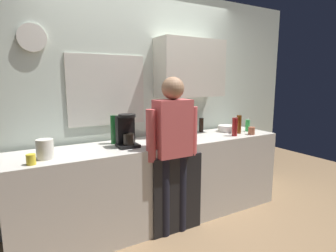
{
  "coord_description": "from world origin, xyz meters",
  "views": [
    {
      "loc": [
        -1.36,
        -2.27,
        1.57
      ],
      "look_at": [
        0.09,
        0.25,
        1.08
      ],
      "focal_mm": 29.38,
      "sensor_mm": 36.0,
      "label": 1
    }
  ],
  "objects_px": {
    "bottle_amber_beer": "(239,124)",
    "dish_soap": "(248,125)",
    "bottle_green_wine": "(114,130)",
    "person_at_sink": "(173,143)",
    "storage_canister": "(45,149)",
    "mixing_bowl": "(227,128)",
    "bottle_red_vinegar": "(235,127)",
    "cup_terracotta_mug": "(252,131)",
    "cup_yellow_cup": "(31,159)",
    "bottle_dark_sauce": "(201,125)",
    "coffee_maker": "(126,132)",
    "cup_blue_mug": "(193,133)"
  },
  "relations": [
    {
      "from": "mixing_bowl",
      "to": "dish_soap",
      "type": "relative_size",
      "value": 1.22
    },
    {
      "from": "bottle_dark_sauce",
      "to": "bottle_amber_beer",
      "type": "distance_m",
      "value": 0.47
    },
    {
      "from": "bottle_green_wine",
      "to": "bottle_red_vinegar",
      "type": "xyz_separation_m",
      "value": [
        1.38,
        -0.33,
        -0.04
      ]
    },
    {
      "from": "bottle_green_wine",
      "to": "storage_canister",
      "type": "distance_m",
      "value": 0.74
    },
    {
      "from": "cup_blue_mug",
      "to": "cup_terracotta_mug",
      "type": "bearing_deg",
      "value": -15.51
    },
    {
      "from": "bottle_green_wine",
      "to": "mixing_bowl",
      "type": "height_order",
      "value": "bottle_green_wine"
    },
    {
      "from": "mixing_bowl",
      "to": "cup_blue_mug",
      "type": "bearing_deg",
      "value": -170.75
    },
    {
      "from": "mixing_bowl",
      "to": "storage_canister",
      "type": "distance_m",
      "value": 2.2
    },
    {
      "from": "bottle_amber_beer",
      "to": "cup_blue_mug",
      "type": "relative_size",
      "value": 2.3
    },
    {
      "from": "cup_blue_mug",
      "to": "dish_soap",
      "type": "bearing_deg",
      "value": -1.35
    },
    {
      "from": "bottle_green_wine",
      "to": "cup_terracotta_mug",
      "type": "distance_m",
      "value": 1.67
    },
    {
      "from": "coffee_maker",
      "to": "bottle_amber_beer",
      "type": "xyz_separation_m",
      "value": [
        1.47,
        -0.06,
        -0.03
      ]
    },
    {
      "from": "bottle_amber_beer",
      "to": "person_at_sink",
      "type": "distance_m",
      "value": 1.11
    },
    {
      "from": "cup_terracotta_mug",
      "to": "dish_soap",
      "type": "distance_m",
      "value": 0.22
    },
    {
      "from": "bottle_dark_sauce",
      "to": "coffee_maker",
      "type": "bearing_deg",
      "value": -166.98
    },
    {
      "from": "coffee_maker",
      "to": "bottle_green_wine",
      "type": "distance_m",
      "value": 0.19
    },
    {
      "from": "cup_yellow_cup",
      "to": "cup_blue_mug",
      "type": "distance_m",
      "value": 1.71
    },
    {
      "from": "cup_terracotta_mug",
      "to": "storage_canister",
      "type": "distance_m",
      "value": 2.32
    },
    {
      "from": "mixing_bowl",
      "to": "storage_canister",
      "type": "relative_size",
      "value": 1.29
    },
    {
      "from": "bottle_red_vinegar",
      "to": "person_at_sink",
      "type": "relative_size",
      "value": 0.14
    },
    {
      "from": "cup_terracotta_mug",
      "to": "person_at_sink",
      "type": "distance_m",
      "value": 1.18
    },
    {
      "from": "cup_terracotta_mug",
      "to": "person_at_sink",
      "type": "relative_size",
      "value": 0.06
    },
    {
      "from": "cup_terracotta_mug",
      "to": "dish_soap",
      "type": "height_order",
      "value": "dish_soap"
    },
    {
      "from": "bottle_amber_beer",
      "to": "mixing_bowl",
      "type": "distance_m",
      "value": 0.19
    },
    {
      "from": "bottle_red_vinegar",
      "to": "cup_blue_mug",
      "type": "relative_size",
      "value": 2.2
    },
    {
      "from": "cup_terracotta_mug",
      "to": "storage_canister",
      "type": "height_order",
      "value": "storage_canister"
    },
    {
      "from": "bottle_amber_beer",
      "to": "storage_canister",
      "type": "bearing_deg",
      "value": -179.62
    },
    {
      "from": "bottle_green_wine",
      "to": "bottle_red_vinegar",
      "type": "height_order",
      "value": "bottle_green_wine"
    },
    {
      "from": "cup_terracotta_mug",
      "to": "mixing_bowl",
      "type": "relative_size",
      "value": 0.42
    },
    {
      "from": "bottle_red_vinegar",
      "to": "person_at_sink",
      "type": "bearing_deg",
      "value": -172.6
    },
    {
      "from": "bottle_amber_beer",
      "to": "dish_soap",
      "type": "height_order",
      "value": "bottle_amber_beer"
    },
    {
      "from": "bottle_dark_sauce",
      "to": "bottle_amber_beer",
      "type": "xyz_separation_m",
      "value": [
        0.34,
        -0.32,
        0.03
      ]
    },
    {
      "from": "coffee_maker",
      "to": "mixing_bowl",
      "type": "xyz_separation_m",
      "value": [
        1.43,
        0.11,
        -0.11
      ]
    },
    {
      "from": "bottle_dark_sauce",
      "to": "person_at_sink",
      "type": "xyz_separation_m",
      "value": [
        -0.75,
        -0.53,
        -0.05
      ]
    },
    {
      "from": "cup_yellow_cup",
      "to": "person_at_sink",
      "type": "xyz_separation_m",
      "value": [
        1.26,
        -0.08,
        -0.0
      ]
    },
    {
      "from": "bottle_green_wine",
      "to": "person_at_sink",
      "type": "xyz_separation_m",
      "value": [
        0.44,
        -0.45,
        -0.11
      ]
    },
    {
      "from": "bottle_amber_beer",
      "to": "person_at_sink",
      "type": "relative_size",
      "value": 0.14
    },
    {
      "from": "mixing_bowl",
      "to": "storage_canister",
      "type": "xyz_separation_m",
      "value": [
        -2.19,
        -0.19,
        0.04
      ]
    },
    {
      "from": "bottle_green_wine",
      "to": "cup_yellow_cup",
      "type": "height_order",
      "value": "bottle_green_wine"
    },
    {
      "from": "mixing_bowl",
      "to": "person_at_sink",
      "type": "relative_size",
      "value": 0.14
    },
    {
      "from": "bottle_red_vinegar",
      "to": "dish_soap",
      "type": "relative_size",
      "value": 1.22
    },
    {
      "from": "bottle_dark_sauce",
      "to": "bottle_green_wine",
      "type": "relative_size",
      "value": 0.6
    },
    {
      "from": "coffee_maker",
      "to": "bottle_amber_beer",
      "type": "height_order",
      "value": "coffee_maker"
    },
    {
      "from": "storage_canister",
      "to": "person_at_sink",
      "type": "relative_size",
      "value": 0.11
    },
    {
      "from": "cup_yellow_cup",
      "to": "cup_terracotta_mug",
      "type": "bearing_deg",
      "value": 0.06
    },
    {
      "from": "bottle_green_wine",
      "to": "cup_yellow_cup",
      "type": "bearing_deg",
      "value": -155.62
    },
    {
      "from": "bottle_amber_beer",
      "to": "dish_soap",
      "type": "bearing_deg",
      "value": 14.65
    },
    {
      "from": "storage_canister",
      "to": "bottle_red_vinegar",
      "type": "bearing_deg",
      "value": -2.08
    },
    {
      "from": "bottle_green_wine",
      "to": "bottle_red_vinegar",
      "type": "relative_size",
      "value": 1.36
    },
    {
      "from": "bottle_red_vinegar",
      "to": "cup_blue_mug",
      "type": "height_order",
      "value": "bottle_red_vinegar"
    }
  ]
}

